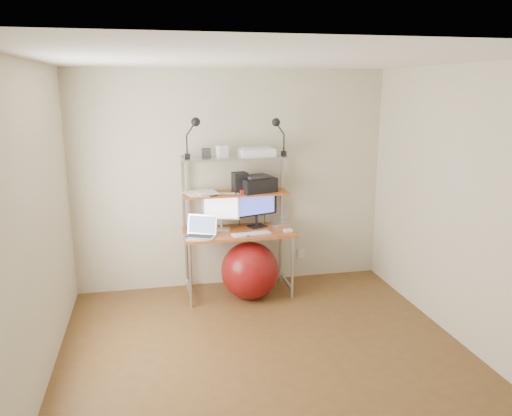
{
  "coord_description": "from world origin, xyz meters",
  "views": [
    {
      "loc": [
        -0.93,
        -3.8,
        2.29
      ],
      "look_at": [
        0.14,
        1.15,
        1.06
      ],
      "focal_mm": 35.0,
      "sensor_mm": 36.0,
      "label": 1
    }
  ],
  "objects_px": {
    "monitor_silver": "(221,209)",
    "exercise_ball": "(250,270)",
    "monitor_black": "(257,204)",
    "laptop": "(201,232)",
    "printer": "(257,184)"
  },
  "relations": [
    {
      "from": "monitor_silver",
      "to": "exercise_ball",
      "type": "xyz_separation_m",
      "value": [
        0.28,
        -0.23,
        -0.66
      ]
    },
    {
      "from": "monitor_silver",
      "to": "monitor_black",
      "type": "distance_m",
      "value": 0.42
    },
    {
      "from": "laptop",
      "to": "printer",
      "type": "distance_m",
      "value": 0.83
    },
    {
      "from": "monitor_black",
      "to": "laptop",
      "type": "distance_m",
      "value": 0.74
    },
    {
      "from": "laptop",
      "to": "exercise_ball",
      "type": "xyz_separation_m",
      "value": [
        0.52,
        -0.04,
        -0.47
      ]
    },
    {
      "from": "monitor_black",
      "to": "printer",
      "type": "bearing_deg",
      "value": -103.59
    },
    {
      "from": "printer",
      "to": "monitor_black",
      "type": "bearing_deg",
      "value": 77.19
    },
    {
      "from": "printer",
      "to": "laptop",
      "type": "bearing_deg",
      "value": -178.25
    },
    {
      "from": "monitor_black",
      "to": "exercise_ball",
      "type": "distance_m",
      "value": 0.75
    },
    {
      "from": "laptop",
      "to": "monitor_silver",
      "type": "bearing_deg",
      "value": 61.42
    },
    {
      "from": "laptop",
      "to": "exercise_ball",
      "type": "relative_size",
      "value": 0.62
    },
    {
      "from": "monitor_black",
      "to": "monitor_silver",
      "type": "bearing_deg",
      "value": 169.49
    },
    {
      "from": "exercise_ball",
      "to": "laptop",
      "type": "bearing_deg",
      "value": 176.09
    },
    {
      "from": "laptop",
      "to": "printer",
      "type": "relative_size",
      "value": 0.87
    },
    {
      "from": "laptop",
      "to": "exercise_ball",
      "type": "distance_m",
      "value": 0.7
    }
  ]
}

